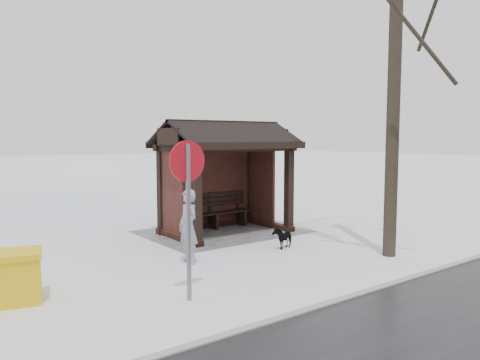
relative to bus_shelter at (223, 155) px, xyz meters
name	(u,v)px	position (x,y,z in m)	size (l,w,h in m)	color
ground	(226,233)	(0.00, 0.16, -2.17)	(120.00, 120.00, 0.00)	white
kerb	(400,282)	(0.00, 5.66, -2.16)	(120.00, 0.15, 0.06)	gray
trampled_patch	(222,232)	(0.00, -0.04, -2.16)	(4.20, 3.20, 0.02)	#97979C
bus_shelter	(223,155)	(0.00, 0.00, 0.00)	(3.60, 2.40, 3.09)	#341612
pedestrian	(188,227)	(2.42, 2.22, -1.39)	(0.57, 0.37, 1.56)	gray
dog	(283,238)	(-0.08, 2.40, -1.91)	(0.27, 0.60, 0.51)	black
grit_bin	(6,278)	(5.96, 2.53, -1.74)	(1.23, 0.99, 0.83)	#E2B00D
road_sign	(188,187)	(3.56, 4.14, -0.32)	(0.66, 0.11, 2.60)	slate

